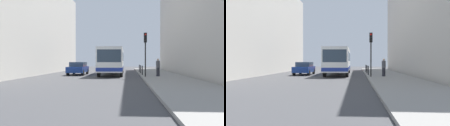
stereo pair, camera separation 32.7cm
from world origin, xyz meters
TOP-DOWN VIEW (x-y plane):
  - ground_plane at (0.00, 0.00)m, footprint 80.00×80.00m
  - sidewalk at (5.40, 0.00)m, footprint 4.40×40.00m
  - building_left at (-11.50, 4.00)m, footprint 7.00×32.00m
  - building_right at (11.50, 4.00)m, footprint 7.00×32.00m
  - bus at (0.11, 3.35)m, footprint 2.61×11.04m
  - car_beside_bus at (-3.80, 2.64)m, footprint 1.88×4.41m
  - car_behind_bus at (-0.35, 15.06)m, footprint 1.88×4.41m
  - traffic_light at (3.55, -2.01)m, footprint 0.28×0.33m
  - bollard_near at (3.45, 0.78)m, footprint 0.11×0.11m
  - bollard_mid at (3.45, 3.83)m, footprint 0.11×0.11m
  - bollard_far at (3.45, 6.88)m, footprint 0.11×0.11m
  - pedestrian_near_signal at (4.81, -1.34)m, footprint 0.38×0.38m

SIDE VIEW (x-z plane):
  - ground_plane at x=0.00m, z-range 0.00..0.00m
  - sidewalk at x=5.40m, z-range 0.00..0.15m
  - bollard_near at x=3.45m, z-range 0.15..1.10m
  - bollard_mid at x=3.45m, z-range 0.15..1.10m
  - bollard_far at x=3.45m, z-range 0.15..1.10m
  - car_beside_bus at x=-3.80m, z-range 0.04..1.52m
  - car_behind_bus at x=-0.35m, z-range 0.04..1.52m
  - pedestrian_near_signal at x=4.81m, z-range 0.15..1.85m
  - bus at x=0.11m, z-range 0.23..3.23m
  - traffic_light at x=3.55m, z-range 0.96..5.06m
  - building_left at x=-11.50m, z-range 0.00..12.62m
  - building_right at x=11.50m, z-range 0.00..13.44m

